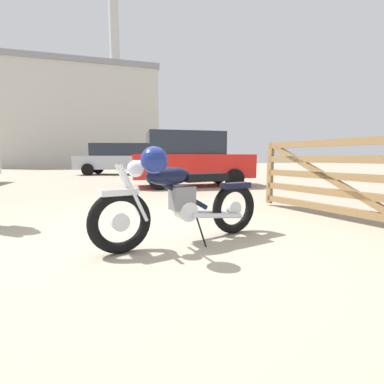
# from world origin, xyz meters

# --- Properties ---
(ground_plane) EXTENTS (80.00, 80.00, 0.00)m
(ground_plane) POSITION_xyz_m (0.00, 0.00, 0.00)
(ground_plane) COLOR tan
(vintage_motorcycle) EXTENTS (2.02, 0.91, 1.07)m
(vintage_motorcycle) POSITION_xyz_m (0.27, -0.40, 0.49)
(vintage_motorcycle) COLOR black
(vintage_motorcycle) RESTS_ON ground_plane
(timber_gate) EXTENTS (0.90, 2.46, 1.60)m
(timber_gate) POSITION_xyz_m (2.89, 0.18, 0.70)
(timber_gate) COLOR olive
(timber_gate) RESTS_ON ground_plane
(white_estate_far) EXTENTS (3.91, 1.85, 1.78)m
(white_estate_far) POSITION_xyz_m (1.65, 5.51, 0.92)
(white_estate_far) COLOR black
(white_estate_far) RESTS_ON ground_plane
(silver_sedan_mid) EXTENTS (4.95, 2.62, 1.74)m
(silver_sedan_mid) POSITION_xyz_m (-0.79, 12.58, 0.94)
(silver_sedan_mid) COLOR black
(silver_sedan_mid) RESTS_ON ground_plane
(industrial_building) EXTENTS (16.89, 14.50, 21.15)m
(industrial_building) POSITION_xyz_m (-5.70, 30.63, 5.13)
(industrial_building) COLOR beige
(industrial_building) RESTS_ON ground_plane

